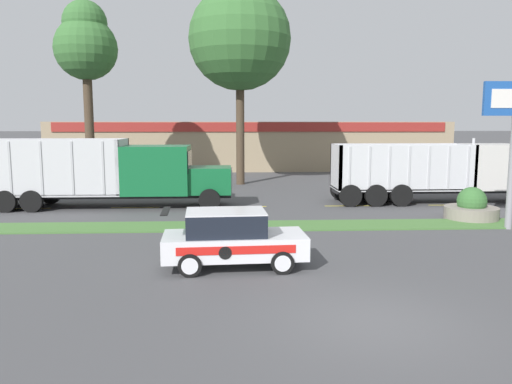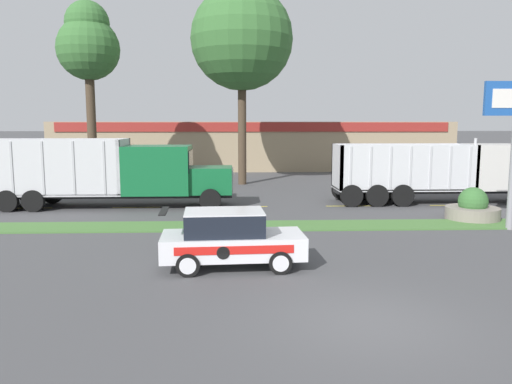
# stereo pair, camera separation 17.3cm
# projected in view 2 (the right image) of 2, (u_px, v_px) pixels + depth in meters

# --- Properties ---
(ground_plane) EXTENTS (600.00, 600.00, 0.00)m
(ground_plane) POSITION_uv_depth(u_px,v_px,m) (370.00, 323.00, 10.51)
(ground_plane) COLOR #474749
(grass_verge) EXTENTS (120.00, 1.98, 0.06)m
(grass_verge) POSITION_uv_depth(u_px,v_px,m) (305.00, 225.00, 20.45)
(grass_verge) COLOR #477538
(grass_verge) RESTS_ON ground_plane
(centre_line_2) EXTENTS (2.40, 0.14, 0.01)m
(centre_line_2) POSITION_uv_depth(u_px,v_px,m) (28.00, 208.00, 24.87)
(centre_line_2) COLOR yellow
(centre_line_2) RESTS_ON ground_plane
(centre_line_3) EXTENTS (2.40, 0.14, 0.01)m
(centre_line_3) POSITION_uv_depth(u_px,v_px,m) (137.00, 207.00, 25.09)
(centre_line_3) COLOR yellow
(centre_line_3) RESTS_ON ground_plane
(centre_line_4) EXTENTS (2.40, 0.14, 0.01)m
(centre_line_4) POSITION_uv_depth(u_px,v_px,m) (244.00, 207.00, 25.30)
(centre_line_4) COLOR yellow
(centre_line_4) RESTS_ON ground_plane
(centre_line_5) EXTENTS (2.40, 0.14, 0.01)m
(centre_line_5) POSITION_uv_depth(u_px,v_px,m) (349.00, 206.00, 25.51)
(centre_line_5) COLOR yellow
(centre_line_5) RESTS_ON ground_plane
(centre_line_6) EXTENTS (2.40, 0.14, 0.01)m
(centre_line_6) POSITION_uv_depth(u_px,v_px,m) (453.00, 205.00, 25.73)
(centre_line_6) COLOR yellow
(centre_line_6) RESTS_ON ground_plane
(dump_truck_lead) EXTENTS (12.59, 2.86, 3.43)m
(dump_truck_lead) POSITION_uv_depth(u_px,v_px,m) (130.00, 175.00, 25.05)
(dump_truck_lead) COLOR black
(dump_truck_lead) RESTS_ON ground_plane
(dump_truck_mid) EXTENTS (11.92, 2.61, 3.45)m
(dump_truck_mid) POSITION_uv_depth(u_px,v_px,m) (466.00, 173.00, 26.44)
(dump_truck_mid) COLOR black
(dump_truck_mid) RESTS_ON ground_plane
(rally_car) EXTENTS (4.21, 2.07, 1.71)m
(rally_car) POSITION_uv_depth(u_px,v_px,m) (230.00, 238.00, 14.50)
(rally_car) COLOR white
(rally_car) RESTS_ON ground_plane
(stone_planter) EXTENTS (2.27, 2.27, 1.44)m
(stone_planter) POSITION_uv_depth(u_px,v_px,m) (473.00, 209.00, 21.73)
(stone_planter) COLOR gray
(stone_planter) RESTS_ON ground_plane
(store_building_backdrop) EXTENTS (35.66, 12.10, 4.37)m
(store_building_backdrop) POSITION_uv_depth(u_px,v_px,m) (252.00, 144.00, 49.03)
(store_building_backdrop) COLOR #9E896B
(store_building_backdrop) RESTS_ON ground_plane
(tree_behind_left) EXTENTS (6.91, 6.91, 15.05)m
(tree_behind_left) POSITION_uv_depth(u_px,v_px,m) (242.00, 28.00, 33.39)
(tree_behind_left) COLOR #473828
(tree_behind_left) RESTS_ON ground_plane
(tree_behind_centre) EXTENTS (4.09, 4.09, 12.13)m
(tree_behind_centre) POSITION_uv_depth(u_px,v_px,m) (88.00, 45.00, 32.64)
(tree_behind_centre) COLOR #473828
(tree_behind_centre) RESTS_ON ground_plane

